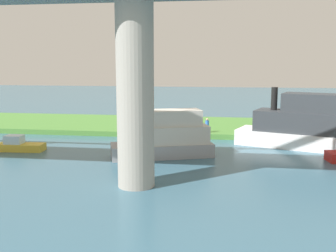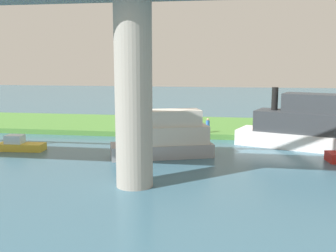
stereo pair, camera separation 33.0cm
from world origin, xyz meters
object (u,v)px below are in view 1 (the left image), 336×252
houseboat_blue (19,145)px  mooring_post (165,126)px  bridge_pylon (135,95)px  person_on_bank (207,125)px  skiff_small (301,126)px  motorboat_white (165,138)px

houseboat_blue → mooring_post: bearing=-144.4°
bridge_pylon → person_on_bank: size_ratio=7.73×
mooring_post → person_on_bank: bearing=-175.8°
skiff_small → bridge_pylon: bearing=47.7°
person_on_bank → skiff_small: (-8.09, 3.27, 0.68)m
motorboat_white → mooring_post: bearing=-80.7°
bridge_pylon → person_on_bank: bridge_pylon is taller
motorboat_white → houseboat_blue: bearing=-0.7°
motorboat_white → bridge_pylon: bearing=85.8°
mooring_post → skiff_small: 12.55m
person_on_bank → houseboat_blue: (14.98, 8.10, -0.74)m
motorboat_white → houseboat_blue: 12.24m
bridge_pylon → skiff_small: size_ratio=1.03×
skiff_small → motorboat_white: size_ratio=1.28×
mooring_post → skiff_small: size_ratio=0.10×
person_on_bank → houseboat_blue: size_ratio=0.35×
mooring_post → houseboat_blue: mooring_post is taller
skiff_small → mooring_post: bearing=-13.7°
houseboat_blue → motorboat_white: bearing=179.3°
skiff_small → houseboat_blue: (23.07, 4.83, -1.42)m
motorboat_white → houseboat_blue: motorboat_white is taller
bridge_pylon → motorboat_white: bearing=-94.2°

